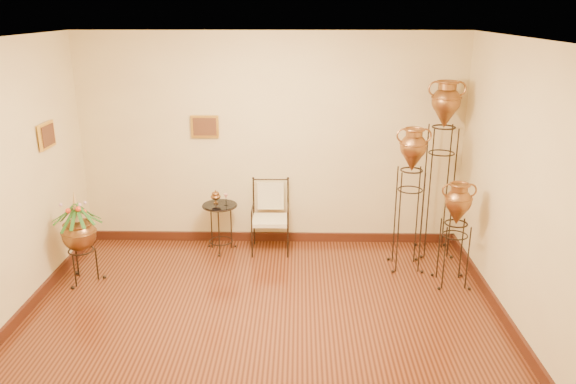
{
  "coord_description": "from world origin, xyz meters",
  "views": [
    {
      "loc": [
        0.38,
        -4.66,
        3.07
      ],
      "look_at": [
        0.25,
        1.3,
        1.1
      ],
      "focal_mm": 35.0,
      "sensor_mm": 36.0,
      "label": 1
    }
  ],
  "objects_px": {
    "side_table": "(220,227)",
    "amphora_mid": "(410,198)",
    "armchair": "(270,217)",
    "planter_urn": "(79,231)",
    "amphora_tall": "(440,168)"
  },
  "relations": [
    {
      "from": "armchair",
      "to": "side_table",
      "type": "bearing_deg",
      "value": 179.21
    },
    {
      "from": "amphora_tall",
      "to": "amphora_mid",
      "type": "bearing_deg",
      "value": -135.24
    },
    {
      "from": "amphora_tall",
      "to": "planter_urn",
      "type": "bearing_deg",
      "value": -168.12
    },
    {
      "from": "amphora_tall",
      "to": "planter_urn",
      "type": "relative_size",
      "value": 2.0
    },
    {
      "from": "armchair",
      "to": "planter_urn",
      "type": "bearing_deg",
      "value": -157.96
    },
    {
      "from": "side_table",
      "to": "planter_urn",
      "type": "bearing_deg",
      "value": -148.87
    },
    {
      "from": "amphora_mid",
      "to": "armchair",
      "type": "bearing_deg",
      "value": 165.33
    },
    {
      "from": "planter_urn",
      "to": "side_table",
      "type": "height_order",
      "value": "planter_urn"
    },
    {
      "from": "amphora_tall",
      "to": "armchair",
      "type": "bearing_deg",
      "value": 180.0
    },
    {
      "from": "amphora_tall",
      "to": "planter_urn",
      "type": "distance_m",
      "value": 4.42
    },
    {
      "from": "armchair",
      "to": "amphora_tall",
      "type": "bearing_deg",
      "value": -0.73
    },
    {
      "from": "amphora_mid",
      "to": "armchair",
      "type": "distance_m",
      "value": 1.8
    },
    {
      "from": "amphora_tall",
      "to": "planter_urn",
      "type": "height_order",
      "value": "amphora_tall"
    },
    {
      "from": "side_table",
      "to": "amphora_mid",
      "type": "bearing_deg",
      "value": -10.71
    },
    {
      "from": "side_table",
      "to": "armchair",
      "type": "bearing_deg",
      "value": -0.07
    }
  ]
}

